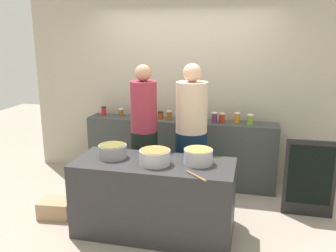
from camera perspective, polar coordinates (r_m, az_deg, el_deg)
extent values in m
plane|color=gray|center=(4.45, -1.08, -14.34)|extent=(12.00, 12.00, 0.00)
cube|color=#AFA790|center=(5.35, 2.76, 7.53)|extent=(4.80, 0.12, 3.00)
cube|color=#3B413D|center=(5.24, 1.91, -4.12)|extent=(2.70, 0.36, 0.95)
cube|color=#2D2C2D|center=(4.00, -2.21, -11.19)|extent=(1.70, 0.70, 0.82)
cylinder|color=#AE2127|center=(5.48, -10.06, 2.26)|extent=(0.07, 0.07, 0.12)
cylinder|color=black|center=(5.46, -10.09, 2.94)|extent=(0.07, 0.07, 0.01)
cylinder|color=#924D10|center=(5.42, -7.39, 2.09)|extent=(0.07, 0.07, 0.09)
cylinder|color=silver|center=(5.40, -7.41, 2.64)|extent=(0.07, 0.07, 0.01)
cylinder|color=#B22A19|center=(5.20, -4.19, 1.86)|extent=(0.08, 0.08, 0.13)
cylinder|color=#D6C666|center=(5.18, -4.21, 2.65)|extent=(0.09, 0.09, 0.01)
cylinder|color=#AF390F|center=(5.19, -1.17, 1.65)|extent=(0.08, 0.08, 0.09)
cylinder|color=black|center=(5.18, -1.17, 2.20)|extent=(0.08, 0.08, 0.01)
cylinder|color=#944A12|center=(5.13, 0.18, 1.63)|extent=(0.07, 0.07, 0.11)
cylinder|color=#D6C666|center=(5.12, 0.18, 2.32)|extent=(0.07, 0.07, 0.01)
cylinder|color=#CB6105|center=(5.15, 3.26, 1.53)|extent=(0.07, 0.07, 0.09)
cylinder|color=black|center=(5.13, 3.26, 2.10)|extent=(0.08, 0.08, 0.01)
cylinder|color=#451347|center=(5.07, 4.35, 1.40)|extent=(0.09, 0.09, 0.11)
cylinder|color=silver|center=(5.06, 4.36, 2.07)|extent=(0.09, 0.09, 0.02)
cylinder|color=#592B50|center=(4.98, 7.31, 1.24)|extent=(0.07, 0.07, 0.13)
cylinder|color=silver|center=(4.96, 7.33, 2.06)|extent=(0.08, 0.08, 0.01)
cylinder|color=#B2261A|center=(4.99, 8.47, 1.16)|extent=(0.07, 0.07, 0.12)
cylinder|color=#D6C666|center=(4.97, 8.50, 1.94)|extent=(0.08, 0.08, 0.02)
cylinder|color=orange|center=(5.04, 10.80, 1.22)|extent=(0.07, 0.07, 0.13)
cylinder|color=silver|center=(5.02, 10.84, 2.00)|extent=(0.08, 0.08, 0.01)
cylinder|color=olive|center=(4.96, 12.80, 0.90)|extent=(0.08, 0.08, 0.13)
cylinder|color=silver|center=(4.94, 12.85, 1.70)|extent=(0.09, 0.09, 0.01)
cylinder|color=gray|center=(4.00, -8.69, -3.93)|extent=(0.31, 0.31, 0.14)
cylinder|color=brown|center=(3.98, -8.73, -2.92)|extent=(0.28, 0.28, 0.00)
cylinder|color=#B7B7BC|center=(3.76, -2.07, -4.90)|extent=(0.32, 0.32, 0.15)
cylinder|color=#B96E34|center=(3.74, -2.08, -3.75)|extent=(0.30, 0.30, 0.00)
cylinder|color=#B7B7BC|center=(3.78, 4.78, -4.80)|extent=(0.30, 0.30, 0.16)
cylinder|color=gold|center=(3.76, 4.80, -3.62)|extent=(0.28, 0.28, 0.00)
cylinder|color=#9E703D|center=(3.47, 4.44, -7.83)|extent=(0.22, 0.21, 0.02)
cylinder|color=black|center=(4.55, -3.67, -6.83)|extent=(0.33, 0.33, 0.99)
cylinder|color=maroon|center=(4.33, -3.84, 3.05)|extent=(0.32, 0.32, 0.61)
sphere|color=tan|center=(4.27, -3.93, 8.33)|extent=(0.20, 0.20, 0.20)
cylinder|color=#0D1F33|center=(4.53, 3.58, -6.93)|extent=(0.39, 0.39, 0.98)
cylinder|color=#CDB092|center=(4.31, 3.74, 2.95)|extent=(0.38, 0.38, 0.60)
sphere|color=#D8A884|center=(4.25, 3.83, 8.38)|extent=(0.22, 0.22, 0.22)
cube|color=tan|center=(4.66, -17.15, -12.21)|extent=(0.41, 0.33, 0.20)
cube|color=black|center=(4.63, 21.36, -7.70)|extent=(0.59, 0.04, 0.95)
cube|color=black|center=(4.59, 21.45, -7.25)|extent=(0.50, 0.01, 0.72)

